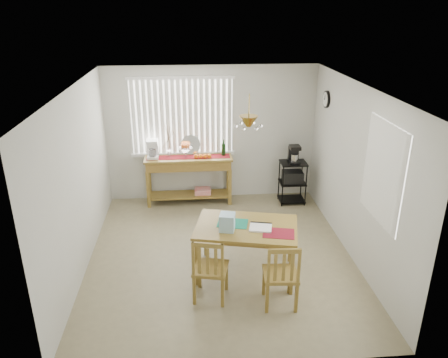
{
  "coord_description": "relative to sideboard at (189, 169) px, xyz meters",
  "views": [
    {
      "loc": [
        -0.44,
        -5.83,
        3.65
      ],
      "look_at": [
        0.1,
        0.55,
        1.05
      ],
      "focal_mm": 35.0,
      "sensor_mm": 36.0,
      "label": 1
    }
  ],
  "objects": [
    {
      "name": "sideboard_items",
      "position": [
        -0.26,
        0.01,
        0.38
      ],
      "size": [
        1.57,
        0.39,
        0.71
      ],
      "color": "maroon",
      "rests_on": "sideboard"
    },
    {
      "name": "wire_cart",
      "position": [
        1.98,
        -0.17,
        -0.2
      ],
      "size": [
        0.49,
        0.39,
        0.83
      ],
      "color": "black",
      "rests_on": "ground"
    },
    {
      "name": "sideboard",
      "position": [
        0.0,
        0.0,
        0.0
      ],
      "size": [
        1.65,
        0.46,
        0.93
      ],
      "color": "olive",
      "rests_on": "ground"
    },
    {
      "name": "cart_items",
      "position": [
        1.98,
        -0.17,
        0.29
      ],
      "size": [
        0.2,
        0.23,
        0.34
      ],
      "color": "black",
      "rests_on": "wire_cart"
    },
    {
      "name": "table_items",
      "position": [
        0.61,
        -2.57,
        0.14
      ],
      "size": [
        1.07,
        0.73,
        0.24
      ],
      "color": "#167C60",
      "rests_on": "dining_table"
    },
    {
      "name": "chair_left",
      "position": [
        0.23,
        -3.06,
        -0.24
      ],
      "size": [
        0.51,
        0.51,
        0.93
      ],
      "color": "olive",
      "rests_on": "ground"
    },
    {
      "name": "dining_table",
      "position": [
        0.77,
        -2.48,
        -0.03
      ],
      "size": [
        1.57,
        1.19,
        0.75
      ],
      "color": "olive",
      "rests_on": "ground"
    },
    {
      "name": "room_shell",
      "position": [
        0.45,
        -1.98,
        0.99
      ],
      "size": [
        4.2,
        4.7,
        2.7
      ],
      "color": "beige",
      "rests_on": "ground"
    },
    {
      "name": "ground",
      "position": [
        0.44,
        -2.0,
        -0.7
      ],
      "size": [
        4.0,
        4.5,
        0.01
      ],
      "primitive_type": "cube",
      "color": "gray"
    },
    {
      "name": "chair_right",
      "position": [
        1.11,
        -3.27,
        -0.24
      ],
      "size": [
        0.45,
        0.45,
        0.93
      ],
      "color": "olive",
      "rests_on": "ground"
    }
  ]
}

